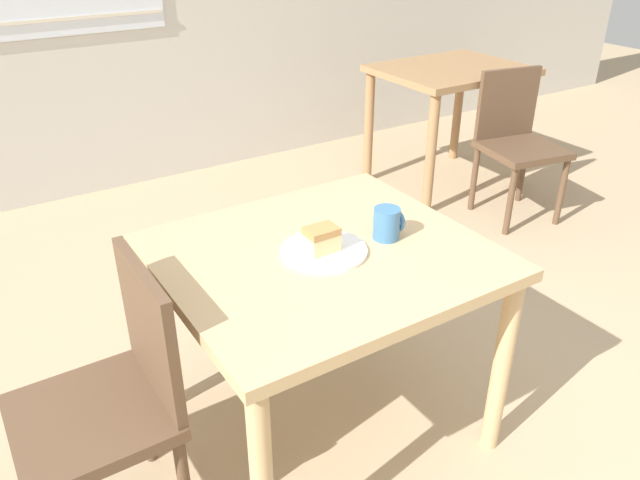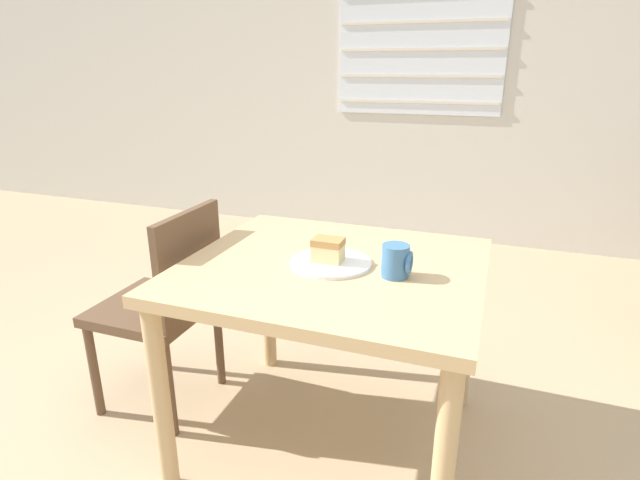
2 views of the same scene
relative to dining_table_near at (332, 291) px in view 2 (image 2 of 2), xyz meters
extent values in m
cube|color=beige|center=(0.02, 2.57, 0.78)|extent=(10.00, 0.06, 2.80)
cube|color=white|center=(-0.17, 2.53, 1.03)|extent=(1.25, 0.01, 1.32)
cube|color=beige|center=(-0.17, 2.52, 0.47)|extent=(1.22, 0.01, 0.02)
cube|color=beige|center=(-0.17, 2.52, 0.65)|extent=(1.22, 0.01, 0.02)
cube|color=beige|center=(-0.17, 2.52, 0.84)|extent=(1.22, 0.01, 0.02)
cube|color=beige|center=(-0.17, 2.52, 1.03)|extent=(1.22, 0.01, 0.02)
cube|color=tan|center=(0.00, 0.00, 0.08)|extent=(0.98, 0.88, 0.04)
cylinder|color=tan|center=(-0.44, -0.39, -0.28)|extent=(0.06, 0.06, 0.68)
cylinder|color=tan|center=(0.44, -0.39, -0.28)|extent=(0.06, 0.06, 0.68)
cylinder|color=tan|center=(-0.44, 0.39, -0.28)|extent=(0.06, 0.06, 0.68)
cylinder|color=tan|center=(0.44, 0.39, -0.28)|extent=(0.06, 0.06, 0.68)
cube|color=brown|center=(-0.76, 0.00, -0.20)|extent=(0.41, 0.41, 0.04)
cylinder|color=brown|center=(-0.93, 0.18, -0.42)|extent=(0.04, 0.04, 0.40)
cylinder|color=brown|center=(-0.93, -0.18, -0.42)|extent=(0.04, 0.04, 0.40)
cylinder|color=brown|center=(-0.58, 0.18, -0.42)|extent=(0.04, 0.04, 0.40)
cylinder|color=brown|center=(-0.58, -0.18, -0.42)|extent=(0.04, 0.04, 0.40)
cube|color=brown|center=(-0.56, 0.00, 0.02)|extent=(0.03, 0.39, 0.40)
cylinder|color=white|center=(0.00, -0.01, 0.11)|extent=(0.27, 0.27, 0.01)
cube|color=#E5CC89|center=(-0.01, -0.01, 0.14)|extent=(0.10, 0.07, 0.06)
cube|color=#B27F47|center=(-0.01, -0.01, 0.18)|extent=(0.10, 0.07, 0.02)
cylinder|color=teal|center=(0.22, -0.03, 0.15)|extent=(0.09, 0.09, 0.10)
torus|color=teal|center=(0.26, -0.03, 0.15)|extent=(0.02, 0.07, 0.07)
camera|label=1|loc=(-0.91, -1.41, 1.05)|focal=35.00mm
camera|label=2|loc=(0.49, -1.46, 0.72)|focal=28.00mm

